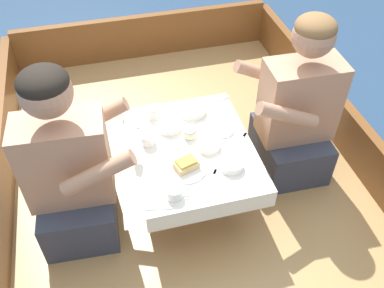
# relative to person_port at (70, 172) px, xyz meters

# --- Properties ---
(ground_plane) EXTENTS (60.00, 60.00, 0.00)m
(ground_plane) POSITION_rel_person_port_xyz_m (0.61, 0.15, -0.69)
(ground_plane) COLOR navy
(boat_deck) EXTENTS (2.09, 2.91, 0.29)m
(boat_deck) POSITION_rel_person_port_xyz_m (0.61, 0.15, -0.55)
(boat_deck) COLOR #A87F4C
(boat_deck) RESTS_ON ground_plane
(gunwale_port) EXTENTS (0.06, 2.91, 0.30)m
(gunwale_port) POSITION_rel_person_port_xyz_m (-0.40, 0.15, -0.26)
(gunwale_port) COLOR brown
(gunwale_port) RESTS_ON boat_deck
(gunwale_starboard) EXTENTS (0.06, 2.91, 0.30)m
(gunwale_starboard) POSITION_rel_person_port_xyz_m (1.62, 0.15, -0.26)
(gunwale_starboard) COLOR brown
(gunwale_starboard) RESTS_ON boat_deck
(bow_coaming) EXTENTS (1.97, 0.06, 0.34)m
(bow_coaming) POSITION_rel_person_port_xyz_m (0.61, 1.57, -0.24)
(bow_coaming) COLOR brown
(bow_coaming) RESTS_ON boat_deck
(cockpit_table) EXTENTS (0.62, 0.78, 0.37)m
(cockpit_table) POSITION_rel_person_port_xyz_m (0.61, 0.06, -0.08)
(cockpit_table) COLOR #B2B2B7
(cockpit_table) RESTS_ON boat_deck
(person_port) EXTENTS (0.54, 0.47, 0.98)m
(person_port) POSITION_rel_person_port_xyz_m (0.00, 0.00, 0.00)
(person_port) COLOR #333847
(person_port) RESTS_ON boat_deck
(person_starboard) EXTENTS (0.53, 0.45, 0.98)m
(person_starboard) POSITION_rel_person_port_xyz_m (1.22, 0.13, -0.01)
(person_starboard) COLOR #333847
(person_starboard) RESTS_ON boat_deck
(plate_sandwich) EXTENTS (0.20, 0.20, 0.01)m
(plate_sandwich) POSITION_rel_person_port_xyz_m (0.54, -0.09, -0.03)
(plate_sandwich) COLOR white
(plate_sandwich) RESTS_ON cockpit_table
(plate_bread) EXTENTS (0.15, 0.15, 0.01)m
(plate_bread) POSITION_rel_person_port_xyz_m (0.79, 0.14, -0.03)
(plate_bread) COLOR white
(plate_bread) RESTS_ON cockpit_table
(sandwich) EXTENTS (0.13, 0.11, 0.05)m
(sandwich) POSITION_rel_person_port_xyz_m (0.54, -0.09, -0.00)
(sandwich) COLOR tan
(sandwich) RESTS_ON plate_sandwich
(bowl_port_near) EXTENTS (0.12, 0.12, 0.04)m
(bowl_port_near) POSITION_rel_person_port_xyz_m (0.53, 0.22, -0.01)
(bowl_port_near) COLOR white
(bowl_port_near) RESTS_ON cockpit_table
(bowl_starboard_near) EXTENTS (0.12, 0.12, 0.04)m
(bowl_starboard_near) POSITION_rel_person_port_xyz_m (0.76, -0.13, -0.01)
(bowl_starboard_near) COLOR white
(bowl_starboard_near) RESTS_ON cockpit_table
(bowl_center_far) EXTENTS (0.12, 0.12, 0.04)m
(bowl_center_far) POSITION_rel_person_port_xyz_m (0.69, 0.03, -0.01)
(bowl_center_far) COLOR white
(bowl_center_far) RESTS_ON cockpit_table
(bowl_port_far) EXTENTS (0.15, 0.15, 0.04)m
(bowl_port_far) POSITION_rel_person_port_xyz_m (0.68, 0.32, -0.01)
(bowl_port_far) COLOR white
(bowl_port_far) RESTS_ON cockpit_table
(coffee_cup_port) EXTENTS (0.10, 0.07, 0.07)m
(coffee_cup_port) POSITION_rel_person_port_xyz_m (0.47, 0.34, -0.00)
(coffee_cup_port) COLOR white
(coffee_cup_port) RESTS_ON cockpit_table
(coffee_cup_starboard) EXTENTS (0.11, 0.08, 0.06)m
(coffee_cup_starboard) POSITION_rel_person_port_xyz_m (0.45, -0.24, -0.01)
(coffee_cup_starboard) COLOR white
(coffee_cup_starboard) RESTS_ON cockpit_table
(coffee_cup_center) EXTENTS (0.10, 0.07, 0.06)m
(coffee_cup_center) POSITION_rel_person_port_xyz_m (0.40, 0.13, -0.00)
(coffee_cup_center) COLOR white
(coffee_cup_center) RESTS_ON cockpit_table
(tin_can) EXTENTS (0.07, 0.07, 0.05)m
(tin_can) POSITION_rel_person_port_xyz_m (0.62, 0.13, -0.01)
(tin_can) COLOR silver
(tin_can) RESTS_ON cockpit_table
(utensil_fork_port) EXTENTS (0.13, 0.14, 0.00)m
(utensil_fork_port) POSITION_rel_person_port_xyz_m (0.87, 0.03, -0.03)
(utensil_fork_port) COLOR silver
(utensil_fork_port) RESTS_ON cockpit_table
(utensil_knife_starboard) EXTENTS (0.17, 0.04, 0.00)m
(utensil_knife_starboard) POSITION_rel_person_port_xyz_m (0.35, -0.29, -0.03)
(utensil_knife_starboard) COLOR silver
(utensil_knife_starboard) RESTS_ON cockpit_table
(utensil_fork_starboard) EXTENTS (0.11, 0.15, 0.00)m
(utensil_fork_starboard) POSITION_rel_person_port_xyz_m (0.64, -0.19, -0.03)
(utensil_fork_starboard) COLOR silver
(utensil_fork_starboard) RESTS_ON cockpit_table
(utensil_spoon_starboard) EXTENTS (0.12, 0.14, 0.01)m
(utensil_spoon_starboard) POSITION_rel_person_port_xyz_m (0.40, 0.24, -0.03)
(utensil_spoon_starboard) COLOR silver
(utensil_spoon_starboard) RESTS_ON cockpit_table
(utensil_spoon_center) EXTENTS (0.16, 0.09, 0.01)m
(utensil_spoon_center) POSITION_rel_person_port_xyz_m (0.87, 0.38, -0.03)
(utensil_spoon_center) COLOR silver
(utensil_spoon_center) RESTS_ON cockpit_table
(utensil_spoon_port) EXTENTS (0.14, 0.12, 0.01)m
(utensil_spoon_port) POSITION_rel_person_port_xyz_m (0.70, 0.18, -0.03)
(utensil_spoon_port) COLOR silver
(utensil_spoon_port) RESTS_ON cockpit_table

